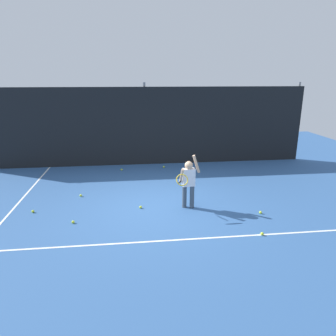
{
  "coord_description": "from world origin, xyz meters",
  "views": [
    {
      "loc": [
        -0.5,
        -7.2,
        3.17
      ],
      "look_at": [
        0.43,
        0.52,
        0.85
      ],
      "focal_mm": 32.92,
      "sensor_mm": 36.0,
      "label": 1
    }
  ],
  "objects_px": {
    "tennis_ball_1": "(122,170)",
    "tennis_ball_4": "(81,195)",
    "tennis_ball_8": "(262,234)",
    "tennis_player": "(188,180)",
    "tennis_ball_2": "(164,167)",
    "tennis_ball_6": "(141,207)",
    "tennis_ball_0": "(261,212)",
    "tennis_ball_7": "(73,222)",
    "tennis_ball_3": "(33,211)"
  },
  "relations": [
    {
      "from": "tennis_ball_0",
      "to": "tennis_ball_2",
      "type": "relative_size",
      "value": 1.0
    },
    {
      "from": "tennis_ball_3",
      "to": "tennis_ball_8",
      "type": "bearing_deg",
      "value": -18.79
    },
    {
      "from": "tennis_ball_2",
      "to": "tennis_ball_4",
      "type": "bearing_deg",
      "value": -135.81
    },
    {
      "from": "tennis_ball_7",
      "to": "tennis_ball_8",
      "type": "relative_size",
      "value": 1.0
    },
    {
      "from": "tennis_ball_7",
      "to": "tennis_ball_0",
      "type": "bearing_deg",
      "value": -0.17
    },
    {
      "from": "tennis_ball_2",
      "to": "tennis_ball_7",
      "type": "distance_m",
      "value": 4.81
    },
    {
      "from": "tennis_ball_2",
      "to": "tennis_ball_6",
      "type": "bearing_deg",
      "value": -105.37
    },
    {
      "from": "tennis_ball_1",
      "to": "tennis_ball_6",
      "type": "bearing_deg",
      "value": -80.55
    },
    {
      "from": "tennis_ball_0",
      "to": "tennis_ball_8",
      "type": "distance_m",
      "value": 1.08
    },
    {
      "from": "tennis_ball_6",
      "to": "tennis_ball_8",
      "type": "relative_size",
      "value": 1.0
    },
    {
      "from": "tennis_ball_4",
      "to": "tennis_ball_3",
      "type": "bearing_deg",
      "value": -137.12
    },
    {
      "from": "tennis_ball_1",
      "to": "tennis_ball_4",
      "type": "xyz_separation_m",
      "value": [
        -1.05,
        -2.33,
        0.0
      ]
    },
    {
      "from": "tennis_player",
      "to": "tennis_ball_0",
      "type": "relative_size",
      "value": 20.46
    },
    {
      "from": "tennis_ball_4",
      "to": "tennis_player",
      "type": "bearing_deg",
      "value": -21.26
    },
    {
      "from": "tennis_ball_3",
      "to": "tennis_ball_7",
      "type": "height_order",
      "value": "same"
    },
    {
      "from": "tennis_ball_2",
      "to": "tennis_ball_8",
      "type": "xyz_separation_m",
      "value": [
        1.51,
        -5.14,
        0.0
      ]
    },
    {
      "from": "tennis_ball_7",
      "to": "tennis_ball_1",
      "type": "bearing_deg",
      "value": 76.04
    },
    {
      "from": "tennis_player",
      "to": "tennis_ball_7",
      "type": "xyz_separation_m",
      "value": [
        -2.71,
        -0.54,
        -0.69
      ]
    },
    {
      "from": "tennis_ball_6",
      "to": "tennis_ball_8",
      "type": "xyz_separation_m",
      "value": [
        2.46,
        -1.67,
        0.0
      ]
    },
    {
      "from": "tennis_ball_0",
      "to": "tennis_ball_3",
      "type": "relative_size",
      "value": 1.0
    },
    {
      "from": "tennis_ball_3",
      "to": "tennis_ball_7",
      "type": "distance_m",
      "value": 1.28
    },
    {
      "from": "tennis_ball_1",
      "to": "tennis_ball_6",
      "type": "xyz_separation_m",
      "value": [
        0.55,
        -3.31,
        0.0
      ]
    },
    {
      "from": "tennis_ball_0",
      "to": "tennis_ball_1",
      "type": "bearing_deg",
      "value": 130.65
    },
    {
      "from": "tennis_ball_0",
      "to": "tennis_ball_1",
      "type": "height_order",
      "value": "same"
    },
    {
      "from": "tennis_player",
      "to": "tennis_ball_6",
      "type": "distance_m",
      "value": 1.37
    },
    {
      "from": "tennis_ball_7",
      "to": "tennis_ball_3",
      "type": "bearing_deg",
      "value": 146.73
    },
    {
      "from": "tennis_ball_3",
      "to": "tennis_ball_4",
      "type": "height_order",
      "value": "same"
    },
    {
      "from": "tennis_ball_0",
      "to": "tennis_ball_7",
      "type": "distance_m",
      "value": 4.39
    },
    {
      "from": "tennis_ball_6",
      "to": "tennis_ball_1",
      "type": "bearing_deg",
      "value": 99.45
    },
    {
      "from": "tennis_ball_2",
      "to": "tennis_ball_4",
      "type": "height_order",
      "value": "same"
    },
    {
      "from": "tennis_ball_4",
      "to": "tennis_ball_8",
      "type": "height_order",
      "value": "same"
    },
    {
      "from": "tennis_ball_3",
      "to": "tennis_ball_6",
      "type": "xyz_separation_m",
      "value": [
        2.6,
        -0.06,
        0.0
      ]
    },
    {
      "from": "tennis_ball_1",
      "to": "tennis_ball_0",
      "type": "bearing_deg",
      "value": -49.35
    },
    {
      "from": "tennis_ball_1",
      "to": "tennis_ball_4",
      "type": "height_order",
      "value": "same"
    },
    {
      "from": "tennis_ball_8",
      "to": "tennis_player",
      "type": "bearing_deg",
      "value": 129.34
    },
    {
      "from": "tennis_ball_0",
      "to": "tennis_ball_3",
      "type": "distance_m",
      "value": 5.5
    },
    {
      "from": "tennis_player",
      "to": "tennis_ball_4",
      "type": "height_order",
      "value": "tennis_player"
    },
    {
      "from": "tennis_ball_2",
      "to": "tennis_ball_3",
      "type": "relative_size",
      "value": 1.0
    },
    {
      "from": "tennis_player",
      "to": "tennis_ball_1",
      "type": "distance_m",
      "value": 3.89
    },
    {
      "from": "tennis_ball_0",
      "to": "tennis_ball_7",
      "type": "relative_size",
      "value": 1.0
    },
    {
      "from": "tennis_ball_3",
      "to": "tennis_ball_4",
      "type": "bearing_deg",
      "value": 42.88
    },
    {
      "from": "tennis_ball_1",
      "to": "tennis_ball_2",
      "type": "relative_size",
      "value": 1.0
    },
    {
      "from": "tennis_ball_3",
      "to": "tennis_ball_8",
      "type": "xyz_separation_m",
      "value": [
        5.07,
        -1.72,
        0.0
      ]
    },
    {
      "from": "tennis_ball_3",
      "to": "tennis_ball_6",
      "type": "height_order",
      "value": "same"
    },
    {
      "from": "tennis_player",
      "to": "tennis_ball_2",
      "type": "bearing_deg",
      "value": 88.28
    },
    {
      "from": "tennis_ball_4",
      "to": "tennis_ball_7",
      "type": "distance_m",
      "value": 1.63
    },
    {
      "from": "tennis_ball_1",
      "to": "tennis_ball_4",
      "type": "relative_size",
      "value": 1.0
    },
    {
      "from": "tennis_ball_0",
      "to": "tennis_ball_1",
      "type": "distance_m",
      "value": 5.23
    },
    {
      "from": "tennis_ball_1",
      "to": "tennis_ball_4",
      "type": "bearing_deg",
      "value": -114.37
    },
    {
      "from": "tennis_ball_3",
      "to": "tennis_ball_0",
      "type": "bearing_deg",
      "value": -7.45
    }
  ]
}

